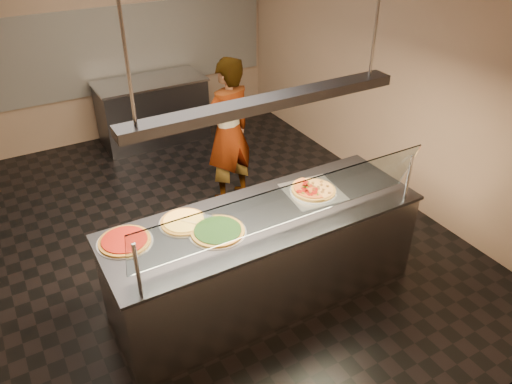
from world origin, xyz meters
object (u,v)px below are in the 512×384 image
half_pizza_pepperoni (304,191)px  pizza_cheese (184,221)px  pizza_spatula (196,220)px  worker (228,132)px  half_pizza_sausage (321,187)px  pizza_tomato (125,241)px  heat_lamp_housing (266,103)px  serving_counter (264,257)px  sneeze_guard (288,205)px  perforated_tray (313,191)px  prep_table (153,110)px  pizza_spinach (217,231)px

half_pizza_pepperoni → pizza_cheese: half_pizza_pepperoni is taller
pizza_spatula → worker: (1.09, 1.52, -0.07)m
half_pizza_sausage → pizza_tomato: 1.83m
half_pizza_sausage → heat_lamp_housing: bearing=-171.5°
half_pizza_pepperoni → half_pizza_sausage: bearing=0.0°
half_pizza_pepperoni → heat_lamp_housing: size_ratio=0.18×
serving_counter → sneeze_guard: (0.00, -0.34, 0.76)m
sneeze_guard → perforated_tray: sneeze_guard is taller
perforated_tray → prep_table: 3.67m
serving_counter → sneeze_guard: sneeze_guard is taller
half_pizza_sausage → pizza_spinach: bearing=-173.8°
pizza_spinach → worker: worker is taller
prep_table → heat_lamp_housing: heat_lamp_housing is taller
serving_counter → heat_lamp_housing: heat_lamp_housing is taller
serving_counter → prep_table: size_ratio=1.79×
perforated_tray → sneeze_guard: bearing=-142.3°
half_pizza_pepperoni → prep_table: size_ratio=0.27×
pizza_tomato → worker: size_ratio=0.25×
pizza_tomato → pizza_spatula: pizza_spatula is taller
sneeze_guard → prep_table: sneeze_guard is taller
worker → pizza_tomato: bearing=27.9°
pizza_tomato → heat_lamp_housing: (1.16, -0.22, 1.01)m
pizza_tomato → serving_counter: bearing=-11.0°
serving_counter → heat_lamp_housing: (0.00, 0.00, 1.48)m
serving_counter → pizza_cheese: 0.84m
perforated_tray → pizza_spinach: 1.04m
pizza_tomato → heat_lamp_housing: heat_lamp_housing is taller
perforated_tray → worker: 1.60m
sneeze_guard → heat_lamp_housing: (0.00, 0.34, 0.72)m
half_pizza_sausage → heat_lamp_housing: 1.20m
sneeze_guard → worker: worker is taller
prep_table → worker: (0.23, -2.03, 0.42)m
serving_counter → half_pizza_pepperoni: bearing=11.8°
serving_counter → pizza_tomato: bearing=169.0°
serving_counter → worker: (0.52, 1.70, 0.42)m
heat_lamp_housing → perforated_tray: bearing=9.9°
sneeze_guard → pizza_cheese: 0.91m
sneeze_guard → pizza_tomato: sneeze_guard is taller
serving_counter → pizza_tomato: size_ratio=6.35×
serving_counter → pizza_spatula: 0.77m
pizza_spatula → heat_lamp_housing: bearing=-17.6°
serving_counter → pizza_spinach: bearing=-177.2°
half_pizza_pepperoni → prep_table: 3.67m
perforated_tray → pizza_tomato: 1.73m
half_pizza_sausage → worker: (-0.15, 1.60, -0.07)m
pizza_cheese → pizza_tomato: 0.51m
sneeze_guard → pizza_tomato: (-1.16, 0.57, -0.28)m
pizza_spinach → heat_lamp_housing: (0.46, 0.02, 1.00)m
pizza_cheese → worker: bearing=51.4°
pizza_tomato → prep_table: pizza_tomato is taller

